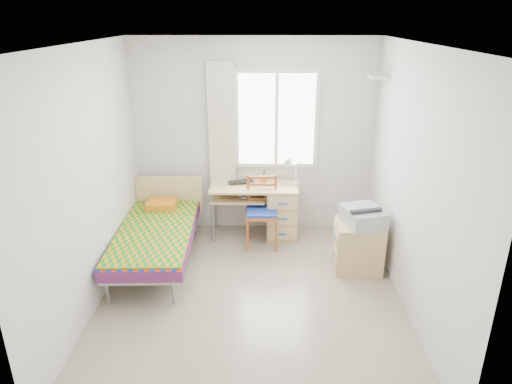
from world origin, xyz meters
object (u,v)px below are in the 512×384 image
chair (262,207)px  printer (363,216)px  bed (157,232)px  cabinet (358,246)px  desk (277,209)px

chair → printer: 1.33m
bed → cabinet: bearing=-5.3°
chair → cabinet: chair is taller
chair → printer: size_ratio=1.66×
printer → bed: bearing=161.8°
bed → desk: (1.46, 0.73, 0.00)m
bed → desk: bearing=24.7°
bed → printer: 2.45m
cabinet → printer: 0.40m
desk → chair: chair is taller
chair → cabinet: size_ratio=1.59×
cabinet → printer: printer is taller
cabinet → printer: size_ratio=1.04×
chair → printer: (1.16, -0.64, 0.17)m
cabinet → printer: bearing=-13.0°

